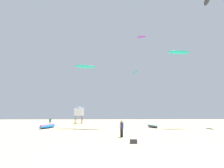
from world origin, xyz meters
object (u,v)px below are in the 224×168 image
(person_midground, at_px, (50,121))
(lifeguard_tower, at_px, (79,111))
(kite_aloft_1, at_px, (142,37))
(kite_aloft_0, at_px, (179,52))
(person_foreground, at_px, (122,127))
(kite_grounded_mid, at_px, (152,126))
(kite_grounded_near, at_px, (48,126))
(kite_aloft_3, at_px, (207,1))
(kite_aloft_2, at_px, (135,72))
(kite_aloft_4, at_px, (85,67))
(cooler_box, at_px, (134,141))

(person_midground, distance_m, lifeguard_tower, 9.11)
(kite_aloft_1, bearing_deg, lifeguard_tower, 168.07)
(kite_aloft_0, bearing_deg, person_midground, 171.56)
(person_foreground, xyz_separation_m, kite_aloft_0, (12.03, 12.11, 12.82))
(kite_grounded_mid, bearing_deg, kite_grounded_near, -178.84)
(person_midground, bearing_deg, person_foreground, -124.73)
(kite_aloft_0, height_order, kite_aloft_3, kite_aloft_3)
(kite_grounded_mid, distance_m, kite_aloft_2, 23.51)
(kite_grounded_near, relative_size, kite_grounded_mid, 1.42)
(kite_aloft_1, relative_size, kite_aloft_2, 0.74)
(person_midground, distance_m, kite_grounded_near, 4.33)
(kite_aloft_1, bearing_deg, kite_grounded_near, -154.39)
(kite_aloft_0, height_order, kite_aloft_2, kite_aloft_2)
(person_foreground, distance_m, kite_grounded_mid, 13.57)
(kite_grounded_near, distance_m, kite_aloft_0, 27.07)
(lifeguard_tower, distance_m, kite_aloft_4, 13.95)
(cooler_box, bearing_deg, person_midground, 123.90)
(kite_grounded_near, xyz_separation_m, lifeguard_tower, (3.25, 11.96, 2.76))
(person_midground, xyz_separation_m, kite_aloft_1, (19.29, 4.60, 19.88))
(kite_aloft_0, bearing_deg, kite_grounded_near, -178.66)
(kite_aloft_0, relative_size, kite_aloft_1, 2.01)
(person_midground, bearing_deg, kite_grounded_mid, -84.39)
(lifeguard_tower, relative_size, kite_aloft_2, 1.40)
(person_foreground, distance_m, kite_aloft_3, 37.75)
(kite_aloft_0, relative_size, kite_aloft_2, 1.49)
(kite_aloft_1, relative_size, kite_aloft_4, 0.54)
(person_foreground, height_order, kite_aloft_2, kite_aloft_2)
(kite_grounded_mid, relative_size, kite_aloft_4, 0.93)
(lifeguard_tower, bearing_deg, person_midground, -118.53)
(kite_aloft_3, distance_m, kite_aloft_4, 31.92)
(kite_aloft_2, bearing_deg, person_midground, -142.17)
(cooler_box, height_order, kite_aloft_1, kite_aloft_1)
(lifeguard_tower, xyz_separation_m, kite_aloft_1, (15.06, -3.18, 17.75))
(kite_grounded_near, bearing_deg, person_foreground, -45.39)
(kite_aloft_4, bearing_deg, kite_grounded_mid, -1.74)
(kite_grounded_mid, distance_m, cooler_box, 16.61)
(cooler_box, xyz_separation_m, kite_aloft_2, (6.19, 34.30, 14.25))
(kite_grounded_near, xyz_separation_m, kite_grounded_mid, (17.84, 0.36, -0.09))
(kite_aloft_0, bearing_deg, kite_aloft_3, 22.99)
(kite_grounded_near, height_order, lifeguard_tower, lifeguard_tower)
(kite_aloft_1, bearing_deg, person_midground, -166.58)
(person_midground, distance_m, kite_aloft_0, 27.85)
(kite_grounded_mid, bearing_deg, kite_aloft_3, 15.47)
(kite_aloft_2, bearing_deg, kite_aloft_1, -89.56)
(kite_aloft_1, xyz_separation_m, kite_aloft_2, (-0.08, 10.31, -6.40))
(kite_grounded_mid, relative_size, kite_aloft_0, 0.85)
(kite_grounded_near, height_order, kite_grounded_mid, kite_grounded_near)
(kite_aloft_2, xyz_separation_m, kite_aloft_4, (-12.39, -18.37, -3.50))
(lifeguard_tower, relative_size, cooler_box, 7.41)
(kite_aloft_2, bearing_deg, person_foreground, -102.55)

